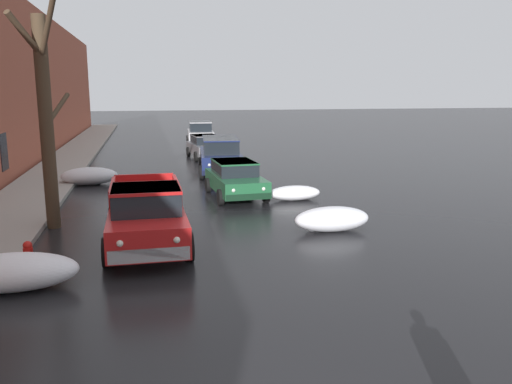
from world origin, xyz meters
The scene contains 12 objects.
left_sidewalk_slab centered at (-5.92, 18.00, 0.08)m, with size 2.71×80.00×0.16m, color gray.
snow_bank_near_corner_left centered at (-4.34, 6.59, 0.39)m, with size 2.74×1.22×0.79m.
snow_bank_along_left_kerb centered at (3.88, 9.63, 0.36)m, with size 2.29×1.02×0.75m.
snow_bank_mid_block_left centered at (-3.94, 19.17, 0.38)m, with size 2.45×1.33×0.78m.
snow_bank_near_corner_right centered at (4.09, 14.10, 0.27)m, with size 2.01×0.94×0.56m.
bare_tree_second_along_sidewalk centered at (-4.29, 11.75, 3.40)m, with size 1.54×3.63×6.83m.
pickup_truck_red_approaching_near_lane centered at (-1.50, 9.18, 0.88)m, with size 2.22×5.32×1.76m.
sedan_green_parked_kerbside_close centered at (1.93, 15.17, 0.75)m, with size 2.10×4.19×1.42m.
suv_darkblue_parked_kerbside_mid centered at (2.15, 20.83, 0.99)m, with size 2.45×4.93×1.82m.
sedan_grey_parked_far_down_block centered at (2.11, 27.00, 0.75)m, with size 2.15×4.21×1.42m.
suv_silver_queued_behind_truck centered at (2.56, 34.25, 0.99)m, with size 2.20×4.36×1.82m.
fire_hydrant centered at (-4.24, 7.84, 0.36)m, with size 0.42×0.22×0.71m.
Camera 1 is at (-1.44, -4.67, 4.19)m, focal length 36.57 mm.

